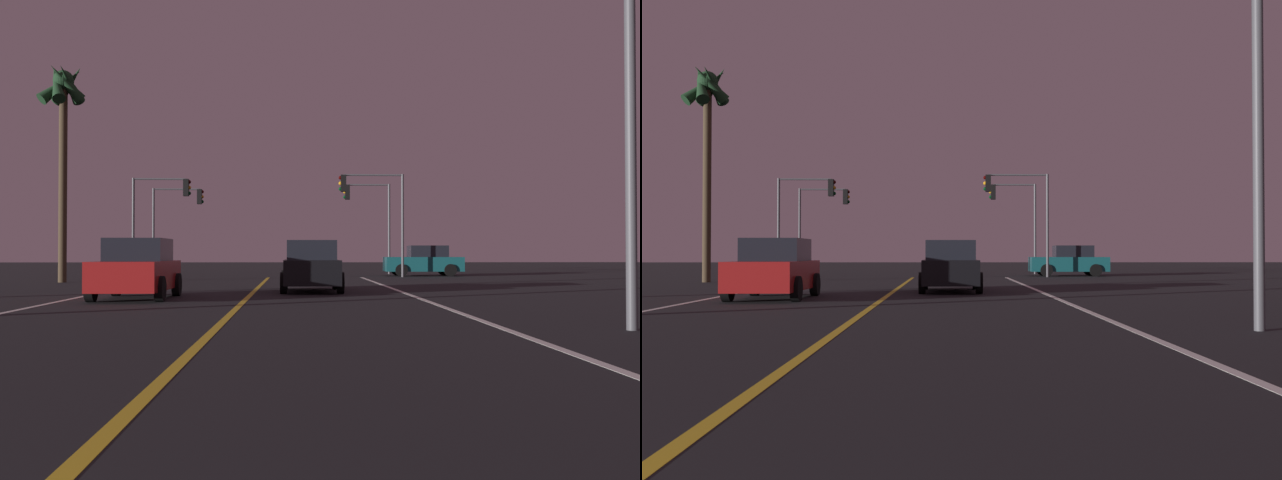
% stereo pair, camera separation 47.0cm
% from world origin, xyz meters
% --- Properties ---
extents(lane_edge_right, '(0.16, 43.99, 0.01)m').
position_xyz_m(lane_edge_right, '(4.89, 15.99, 0.00)').
color(lane_edge_right, silver).
rests_on(lane_edge_right, ground).
extents(lane_edge_left, '(0.16, 43.99, 0.01)m').
position_xyz_m(lane_edge_left, '(-4.89, 15.99, 0.00)').
color(lane_edge_left, silver).
rests_on(lane_edge_left, ground).
extents(lane_center_divider, '(0.16, 43.99, 0.01)m').
position_xyz_m(lane_center_divider, '(0.00, 15.99, 0.00)').
color(lane_center_divider, gold).
rests_on(lane_center_divider, ground).
extents(car_ahead_far, '(2.02, 4.30, 1.70)m').
position_xyz_m(car_ahead_far, '(1.90, 24.14, 0.82)').
color(car_ahead_far, black).
rests_on(car_ahead_far, ground).
extents(car_oncoming, '(2.02, 4.30, 1.70)m').
position_xyz_m(car_oncoming, '(-3.08, 20.53, 0.82)').
color(car_oncoming, black).
rests_on(car_oncoming, ground).
extents(car_crossing_side, '(4.30, 2.02, 1.70)m').
position_xyz_m(car_crossing_side, '(8.63, 40.35, 0.82)').
color(car_crossing_side, black).
rests_on(car_crossing_side, ground).
extents(traffic_light_near_right, '(3.50, 0.36, 5.50)m').
position_xyz_m(traffic_light_near_right, '(5.50, 38.49, 4.10)').
color(traffic_light_near_right, '#4C4C51').
rests_on(traffic_light_near_right, ground).
extents(traffic_light_near_left, '(3.10, 0.36, 5.25)m').
position_xyz_m(traffic_light_near_left, '(-5.67, 38.49, 3.91)').
color(traffic_light_near_left, '#4C4C51').
rests_on(traffic_light_near_left, ground).
extents(traffic_light_far_right, '(2.88, 0.36, 5.50)m').
position_xyz_m(traffic_light_far_right, '(5.82, 43.99, 4.07)').
color(traffic_light_far_right, '#4C4C51').
rests_on(traffic_light_far_right, ground).
extents(traffic_light_far_left, '(3.10, 0.36, 5.19)m').
position_xyz_m(traffic_light_far_left, '(-5.67, 43.99, 3.87)').
color(traffic_light_far_left, '#4C4C51').
rests_on(traffic_light_far_left, ground).
extents(palm_tree_left_far, '(2.24, 2.18, 9.71)m').
position_xyz_m(palm_tree_left_far, '(-8.78, 32.03, 7.77)').
color(palm_tree_left_far, '#473826').
rests_on(palm_tree_left_far, ground).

